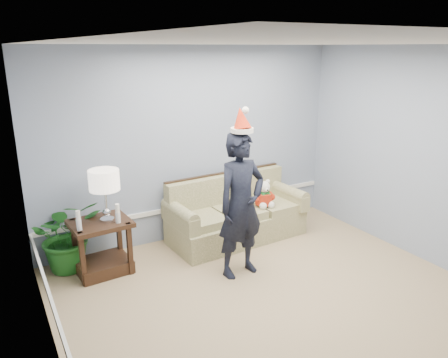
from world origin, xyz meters
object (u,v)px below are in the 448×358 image
Objects in this scene: side_table at (103,252)px; sofa at (235,216)px; man at (241,205)px; houseplant at (67,235)px; table_lamp at (104,182)px; teddy_bear at (264,197)px.

sofa is at bearing 2.78° from side_table.
side_table is 0.42× the size of man.
side_table is at bearing 179.39° from sofa.
sofa is 2.30m from houseplant.
table_lamp reaches higher than side_table.
houseplant is at bearing 141.60° from man.
table_lamp is 1.63m from man.
sofa is at bearing 3.79° from table_lamp.
table_lamp is at bearing -35.96° from houseplant.
side_table is 2.33m from teddy_bear.
side_table is at bearing 161.44° from table_lamp.
man reaches higher than houseplant.
man reaches higher than teddy_bear.
houseplant reaches higher than sofa.
sofa is 4.92× the size of teddy_bear.
teddy_bear is at bearing -33.34° from sofa.
teddy_bear is (0.83, 0.73, -0.26)m from man.
teddy_bear is at bearing -2.78° from side_table.
man is (1.81, -1.12, 0.42)m from houseplant.
side_table is 0.49m from houseplant.
table_lamp is (0.08, -0.03, 0.89)m from side_table.
sofa is 2.17× the size of houseplant.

